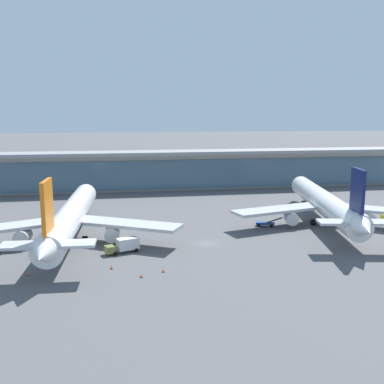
# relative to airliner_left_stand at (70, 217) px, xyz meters

# --- Properties ---
(ground_plane) EXTENTS (1200.00, 1200.00, 0.00)m
(ground_plane) POSITION_rel_airliner_left_stand_xyz_m (31.21, -7.65, -5.69)
(ground_plane) COLOR #515154
(airliner_left_stand) EXTENTS (52.16, 67.89, 18.08)m
(airliner_left_stand) POSITION_rel_airliner_left_stand_xyz_m (0.00, 0.00, 0.00)
(airliner_left_stand) COLOR white
(airliner_left_stand) RESTS_ON ground
(airliner_centre_stand) EXTENTS (51.29, 67.54, 18.08)m
(airliner_centre_stand) POSITION_rel_airliner_left_stand_xyz_m (66.37, 5.41, 0.00)
(airliner_centre_stand) COLOR white
(airliner_centre_stand) RESTS_ON ground
(service_truck_by_tail_blue) EXTENTS (6.73, 4.11, 2.70)m
(service_truck_by_tail_blue) POSITION_rel_airliner_left_stand_xyz_m (49.76, 5.03, -4.88)
(service_truck_by_tail_blue) COLOR #234C9E
(service_truck_by_tail_blue) RESTS_ON ground
(service_truck_on_taxiway_olive) EXTENTS (7.65, 4.64, 3.10)m
(service_truck_on_taxiway_olive) POSITION_rel_airliner_left_stand_xyz_m (12.21, -11.27, -4.00)
(service_truck_on_taxiway_olive) COLOR olive
(service_truck_on_taxiway_olive) RESTS_ON ground
(terminal_building) EXTENTS (192.41, 12.80, 15.20)m
(terminal_building) POSITION_rel_airliner_left_stand_xyz_m (31.21, 67.08, 2.17)
(terminal_building) COLOR beige
(terminal_building) RESTS_ON ground
(safety_cone_alpha) EXTENTS (0.62, 0.62, 0.70)m
(safety_cone_alpha) POSITION_rel_airliner_left_stand_xyz_m (14.99, -26.67, -5.38)
(safety_cone_alpha) COLOR orange
(safety_cone_alpha) RESTS_ON ground
(safety_cone_bravo) EXTENTS (0.62, 0.62, 0.70)m
(safety_cone_bravo) POSITION_rel_airliner_left_stand_xyz_m (19.25, -24.55, -5.38)
(safety_cone_bravo) COLOR orange
(safety_cone_bravo) RESTS_ON ground
(safety_cone_delta) EXTENTS (0.62, 0.62, 0.70)m
(safety_cone_delta) POSITION_rel_airliner_left_stand_xyz_m (-5.68, -22.14, -5.38)
(safety_cone_delta) COLOR orange
(safety_cone_delta) RESTS_ON ground
(safety_cone_echo) EXTENTS (0.62, 0.62, 0.70)m
(safety_cone_echo) POSITION_rel_airliner_left_stand_xyz_m (9.56, -21.22, -5.38)
(safety_cone_echo) COLOR orange
(safety_cone_echo) RESTS_ON ground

